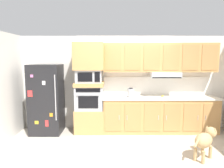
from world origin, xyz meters
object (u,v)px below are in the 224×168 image
(screwdriver, at_px, (162,96))
(electric_kettle, at_px, (130,93))
(microwave, at_px, (88,76))
(refrigerator, at_px, (46,99))
(built_in_oven, at_px, (89,98))
(dog, at_px, (204,139))

(screwdriver, bearing_deg, electric_kettle, -175.54)
(microwave, bearing_deg, refrigerator, -176.45)
(microwave, bearing_deg, built_in_oven, 179.23)
(dog, bearing_deg, electric_kettle, 90.32)
(built_in_oven, distance_m, screwdriver, 1.91)
(refrigerator, distance_m, built_in_oven, 1.09)
(electric_kettle, height_order, dog, electric_kettle)
(dog, bearing_deg, screwdriver, 65.12)
(electric_kettle, bearing_deg, refrigerator, -179.46)
(built_in_oven, xyz_separation_m, screwdriver, (1.91, 0.02, 0.03))
(microwave, bearing_deg, dog, -31.70)
(microwave, height_order, electric_kettle, microwave)
(refrigerator, relative_size, electric_kettle, 7.33)
(electric_kettle, bearing_deg, screwdriver, 4.46)
(screwdriver, bearing_deg, dog, -72.57)
(refrigerator, distance_m, dog, 3.77)
(built_in_oven, distance_m, electric_kettle, 1.08)
(refrigerator, bearing_deg, microwave, 3.55)
(screwdriver, xyz_separation_m, electric_kettle, (-0.84, -0.07, 0.10))
(refrigerator, distance_m, microwave, 1.24)
(microwave, bearing_deg, electric_kettle, -2.54)
(built_in_oven, height_order, microwave, microwave)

